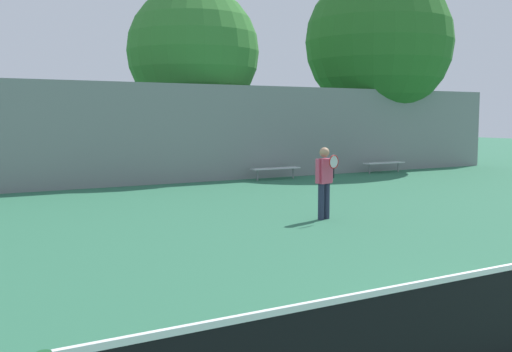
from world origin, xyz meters
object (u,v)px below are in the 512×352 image
tennis_player (324,179)px  bench_courtside_far (276,169)px  bench_adjacent_court (384,163)px  tree_green_broad (193,52)px  tree_green_tall (378,43)px

tennis_player → bench_courtside_far: tennis_player is taller
bench_courtside_far → bench_adjacent_court: bearing=0.0°
bench_adjacent_court → tree_green_broad: 9.08m
bench_courtside_far → tree_green_tall: (7.01, 2.39, 5.31)m
tennis_player → tree_green_tall: size_ratio=0.18×
tennis_player → bench_courtside_far: (3.65, 7.95, -0.54)m
tennis_player → bench_courtside_far: size_ratio=0.83×
bench_adjacent_court → tennis_player: bearing=-138.5°
bench_adjacent_court → tree_green_tall: size_ratio=0.22×
tree_green_broad → bench_adjacent_court: bearing=-25.0°
bench_adjacent_court → tree_green_tall: 6.06m
tennis_player → bench_adjacent_court: size_ratio=0.84×
bench_courtside_far → tree_green_broad: tree_green_broad is taller
tennis_player → tree_green_broad: size_ratio=0.22×
tennis_player → tree_green_tall: bearing=31.7°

